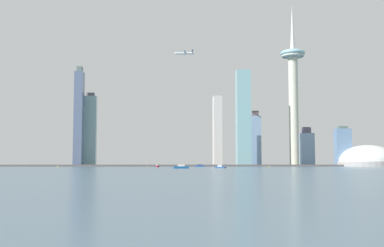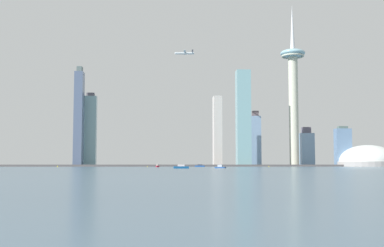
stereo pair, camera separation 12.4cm
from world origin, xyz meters
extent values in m
plane|color=#466073|center=(0.00, 0.00, 0.00)|extent=(6000.00, 6000.00, 0.00)
cube|color=#575354|center=(0.00, 460.87, 1.67)|extent=(759.18, 60.46, 3.35)
cylinder|color=beige|center=(233.92, 496.16, 104.22)|extent=(17.11, 17.11, 208.43)
ellipsoid|color=#84AFBE|center=(233.92, 496.16, 208.43)|extent=(45.57, 45.57, 15.33)
torus|color=beige|center=(233.92, 496.16, 203.07)|extent=(41.80, 41.80, 3.07)
cone|color=silver|center=(233.92, 496.16, 258.35)|extent=(8.56, 8.56, 84.51)
cylinder|color=#979391|center=(350.53, 449.41, 4.28)|extent=(105.83, 105.83, 8.56)
ellipsoid|color=silver|center=(350.53, 449.41, 8.56)|extent=(100.54, 100.54, 57.29)
cube|color=#BBB2AC|center=(92.81, 492.87, 63.08)|extent=(14.74, 27.13, 126.16)
cube|color=#7E9EC2|center=(175.67, 563.57, 48.84)|extent=(19.60, 16.16, 97.69)
cube|color=#635459|center=(175.67, 563.57, 102.87)|extent=(11.76, 9.69, 10.37)
cube|color=#80A8AC|center=(-141.92, 544.33, 65.90)|extent=(23.61, 16.26, 131.80)
cube|color=#605963|center=(-141.92, 544.33, 135.06)|extent=(14.16, 9.76, 6.50)
cube|color=slate|center=(-158.37, 516.11, 86.20)|extent=(15.32, 25.39, 172.41)
cube|color=#546564|center=(-158.37, 516.11, 177.38)|extent=(9.19, 15.24, 9.94)
cube|color=#6180A5|center=(311.77, 462.01, 33.23)|extent=(27.40, 16.61, 66.47)
cube|color=#4E625D|center=(311.77, 462.01, 68.62)|extent=(16.44, 9.96, 4.31)
cube|color=#7B9BBA|center=(270.76, 544.54, 31.58)|extent=(25.49, 24.74, 63.16)
cube|color=#565160|center=(270.76, 544.54, 69.09)|extent=(15.30, 14.84, 11.85)
cube|color=#76A6AD|center=(134.78, 460.24, 84.08)|extent=(24.29, 23.40, 168.16)
cube|color=navy|center=(55.17, 129.58, 0.64)|extent=(11.77, 10.18, 1.29)
cube|color=#99A3AF|center=(55.17, 129.58, 2.44)|extent=(5.69, 5.14, 2.30)
cylinder|color=silver|center=(55.17, 129.58, 6.02)|extent=(0.24, 0.24, 4.87)
cube|color=#AC1A2E|center=(-12.38, 285.48, 1.05)|extent=(4.96, 6.46, 2.11)
cube|color=beige|center=(-12.38, 285.48, 3.07)|extent=(2.57, 3.09, 1.92)
cube|color=navy|center=(12.57, 96.06, 1.07)|extent=(15.21, 4.96, 2.14)
cube|color=silver|center=(12.57, 96.06, 2.99)|extent=(6.71, 3.42, 1.70)
cube|color=navy|center=(52.05, 372.41, 0.97)|extent=(15.65, 8.12, 1.95)
cube|color=#2C3341|center=(52.05, 372.41, 2.92)|extent=(7.17, 4.83, 1.95)
cylinder|color=silver|center=(52.05, 372.41, 5.43)|extent=(0.24, 0.24, 3.06)
cone|color=yellow|center=(-27.34, 319.37, 1.00)|extent=(1.07, 1.07, 2.01)
cone|color=yellow|center=(143.00, 294.75, 1.27)|extent=(1.23, 1.23, 2.55)
cone|color=yellow|center=(-160.66, 352.66, 1.13)|extent=(1.99, 1.99, 2.26)
cylinder|color=silver|center=(33.69, 488.39, 204.08)|extent=(33.45, 5.89, 3.97)
sphere|color=silver|center=(17.07, 489.35, 204.08)|extent=(3.97, 3.97, 3.97)
cube|color=silver|center=(33.69, 488.39, 205.87)|extent=(5.74, 37.13, 0.50)
cube|color=silver|center=(47.64, 487.58, 204.68)|extent=(3.27, 13.07, 0.40)
cube|color=#2D333D|center=(47.64, 487.58, 208.57)|extent=(2.55, 0.65, 5.00)
camera|label=1|loc=(-6.04, -392.04, 4.56)|focal=46.32mm
camera|label=2|loc=(-5.92, -392.05, 4.56)|focal=46.32mm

